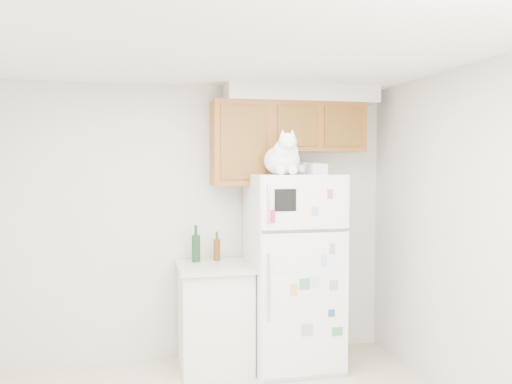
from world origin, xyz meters
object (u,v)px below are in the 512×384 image
object	(u,v)px
storage_box_back	(308,168)
bottle_amber	(217,246)
base_counter	(215,316)
refrigerator	(293,270)
bottle_green	(196,244)
storage_box_front	(317,169)
cat	(283,158)

from	to	relation	value
storage_box_back	bottle_amber	xyz separation A→B (m)	(-0.80, 0.15, -0.70)
base_counter	refrigerator	bearing A→B (deg)	-6.09
refrigerator	bottle_amber	distance (m)	0.72
refrigerator	bottle_amber	xyz separation A→B (m)	(-0.65, 0.24, 0.20)
bottle_green	base_counter	bearing A→B (deg)	-44.36
storage_box_back	refrigerator	bearing A→B (deg)	-168.59
bottle_amber	storage_box_front	bearing A→B (deg)	-21.62
refrigerator	bottle_amber	bearing A→B (deg)	160.00
refrigerator	base_counter	xyz separation A→B (m)	(-0.69, 0.07, -0.39)
base_counter	bottle_green	size ratio (longest dim) A/B	2.82
storage_box_front	bottle_green	world-z (taller)	storage_box_front
base_counter	bottle_amber	bearing A→B (deg)	74.80
refrigerator	storage_box_front	distance (m)	0.92
storage_box_back	bottle_amber	size ratio (longest dim) A/B	0.69
refrigerator	storage_box_front	bearing A→B (deg)	-26.96
base_counter	bottle_green	xyz separation A→B (m)	(-0.15, 0.14, 0.62)
storage_box_back	bottle_green	world-z (taller)	storage_box_back
cat	storage_box_front	xyz separation A→B (m)	(0.33, 0.08, -0.10)
storage_box_front	storage_box_back	bearing A→B (deg)	88.90
base_counter	storage_box_back	bearing A→B (deg)	0.48
refrigerator	bottle_green	world-z (taller)	refrigerator
bottle_green	refrigerator	bearing A→B (deg)	-14.53
refrigerator	storage_box_back	size ratio (longest dim) A/B	9.44
cat	bottle_amber	xyz separation A→B (m)	(-0.50, 0.41, -0.79)
storage_box_back	base_counter	bearing A→B (deg)	164.96
cat	storage_box_front	bearing A→B (deg)	14.21
refrigerator	storage_box_front	xyz separation A→B (m)	(0.19, -0.09, 0.89)
refrigerator	storage_box_back	xyz separation A→B (m)	(0.16, 0.08, 0.90)
cat	storage_box_back	world-z (taller)	cat
storage_box_back	bottle_green	bearing A→B (deg)	156.70
storage_box_back	bottle_green	size ratio (longest dim) A/B	0.55
storage_box_back	bottle_green	distance (m)	1.21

